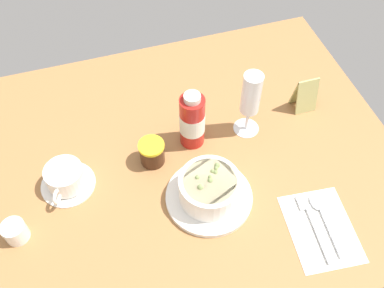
% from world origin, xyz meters
% --- Properties ---
extents(ground_plane, '(1.10, 0.84, 0.03)m').
position_xyz_m(ground_plane, '(0.00, 0.00, -0.01)').
color(ground_plane, '#9E6B3D').
extents(porridge_bowl, '(0.20, 0.20, 0.08)m').
position_xyz_m(porridge_bowl, '(0.05, -0.12, 0.04)').
color(porridge_bowl, white).
rests_on(porridge_bowl, ground_plane).
extents(cutlery_setting, '(0.16, 0.20, 0.01)m').
position_xyz_m(cutlery_setting, '(0.26, -0.26, 0.00)').
color(cutlery_setting, white).
rests_on(cutlery_setting, ground_plane).
extents(coffee_cup, '(0.13, 0.13, 0.06)m').
position_xyz_m(coffee_cup, '(-0.25, 0.01, 0.03)').
color(coffee_cup, white).
rests_on(coffee_cup, ground_plane).
extents(creamer_jug, '(0.06, 0.05, 0.05)m').
position_xyz_m(creamer_jug, '(-0.37, -0.09, 0.02)').
color(creamer_jug, white).
rests_on(creamer_jug, ground_plane).
extents(wine_glass, '(0.06, 0.06, 0.18)m').
position_xyz_m(wine_glass, '(0.21, 0.04, 0.12)').
color(wine_glass, white).
rests_on(wine_glass, ground_plane).
extents(jam_jar, '(0.06, 0.06, 0.06)m').
position_xyz_m(jam_jar, '(-0.04, 0.02, 0.03)').
color(jam_jar, '#3D2012').
rests_on(jam_jar, ground_plane).
extents(sauce_bottle_red, '(0.06, 0.06, 0.16)m').
position_xyz_m(sauce_bottle_red, '(0.06, 0.05, 0.07)').
color(sauce_bottle_red, '#B21E19').
rests_on(sauce_bottle_red, ground_plane).
extents(menu_card, '(0.06, 0.05, 0.10)m').
position_xyz_m(menu_card, '(0.38, 0.07, 0.05)').
color(menu_card, tan).
rests_on(menu_card, ground_plane).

